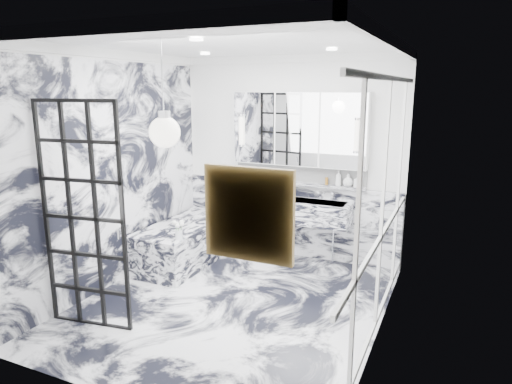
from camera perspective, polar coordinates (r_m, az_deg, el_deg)
The scene contains 25 objects.
floor at distance 5.28m, azimuth -3.04°, elevation -13.77°, with size 3.60×3.60×0.00m, color white.
ceiling at distance 4.74m, azimuth -3.46°, elevation 18.09°, with size 3.60×3.60×0.00m, color white.
wall_back at distance 6.44m, azimuth 4.21°, elevation 4.20°, with size 3.60×3.60×0.00m, color white.
wall_front at distance 3.38m, azimuth -17.55°, elevation -4.36°, with size 3.60×3.60×0.00m, color white.
wall_left at distance 5.73m, azimuth -17.58°, elevation 2.55°, with size 3.60×3.60×0.00m, color white.
wall_right at distance 4.33m, azimuth 15.87°, elevation -0.52°, with size 3.60×3.60×0.00m, color white.
marble_clad_back at distance 6.61m, azimuth 4.01°, elevation -3.35°, with size 3.18×0.05×1.05m, color white.
marble_clad_left at distance 5.73m, azimuth -17.43°, elevation 1.95°, with size 0.02×3.56×2.68m, color white.
panel_molding at distance 4.36m, azimuth 15.53°, elevation -1.78°, with size 0.03×3.40×2.30m, color white.
soap_bottle_a at distance 6.18m, azimuth 10.28°, elevation 1.71°, with size 0.08×0.08×0.21m, color #8C5919.
soap_bottle_b at distance 6.13m, azimuth 12.58°, elevation 1.34°, with size 0.08×0.08×0.17m, color #4C4C51.
soap_bottle_c at distance 6.16m, azimuth 11.44°, elevation 1.44°, with size 0.13×0.13×0.17m, color silver.
face_pot at distance 6.45m, azimuth 2.78°, elevation 2.11°, with size 0.15×0.15×0.15m, color white.
amber_bottle at distance 6.23m, azimuth 8.82°, elevation 1.36°, with size 0.04×0.04×0.10m, color #8C5919.
flower_vase at distance 5.70m, azimuth -9.61°, elevation -5.29°, with size 0.09×0.09×0.12m, color silver.
crittall_door at distance 4.76m, azimuth -20.78°, elevation -3.08°, with size 0.88×0.04×2.26m, color black, non-canonical shape.
artwork at distance 2.78m, azimuth -0.94°, elevation -2.79°, with size 0.49×0.05×0.49m, color #D85816.
pendant_light at distance 3.77m, azimuth -11.35°, elevation 7.34°, with size 0.25×0.25×0.25m, color white.
trough_sink at distance 6.31m, azimuth 4.62°, elevation -2.22°, with size 1.60×0.45×0.30m, color silver.
ledge at distance 6.38m, azimuth 5.18°, elevation 1.08°, with size 1.90×0.14×0.04m, color silver.
subway_tile at distance 6.41m, azimuth 5.39°, elevation 2.37°, with size 1.90×0.03×0.23m, color white.
mirror_cabinet at distance 6.27m, azimuth 5.33°, elevation 7.81°, with size 1.90×0.16×1.00m, color white.
sconce_left at distance 6.51m, azimuth -1.85°, elevation 7.68°, with size 0.07×0.07×0.40m, color white.
sconce_right at distance 5.97m, azimuth 12.53°, elevation 6.92°, with size 0.07×0.07×0.40m, color white.
bathtub at distance 6.44m, azimuth -8.73°, elevation -6.24°, with size 0.75×1.65×0.55m, color silver.
Camera 1 is at (2.20, -4.18, 2.37)m, focal length 32.00 mm.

